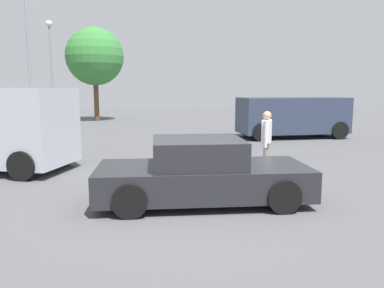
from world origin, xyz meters
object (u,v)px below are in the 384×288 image
sedan_foreground (201,173)px  pedestrian (266,137)px  suv_dark (292,116)px  light_post_near (28,35)px  dog (182,159)px  light_post_mid (51,54)px

sedan_foreground → pedestrian: 3.17m
suv_dark → light_post_near: light_post_near is taller
dog → suv_dark: size_ratio=0.13×
sedan_foreground → light_post_mid: size_ratio=0.62×
pedestrian → light_post_mid: light_post_mid is taller
dog → pedestrian: 2.49m
pedestrian → light_post_near: bearing=-26.0°
suv_dark → pedestrian: (-3.50, -7.19, -0.02)m
suv_dark → pedestrian: 8.00m
dog → light_post_near: (-6.97, 9.57, 4.69)m
pedestrian → sedan_foreground: bearing=71.2°
sedan_foreground → light_post_near: (-7.11, 12.79, 4.38)m
suv_dark → pedestrian: bearing=-120.2°
light_post_near → suv_dark: bearing=-14.3°
dog → suv_dark: bearing=50.3°
light_post_mid → sedan_foreground: bearing=-68.3°
sedan_foreground → light_post_near: size_ratio=0.57×
dog → light_post_mid: (-7.57, 16.19, 4.30)m
sedan_foreground → suv_dark: 11.07m
dog → light_post_near: 12.73m
sedan_foreground → light_post_mid: (-7.71, 19.42, 3.98)m
dog → sedan_foreground: bearing=-85.0°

